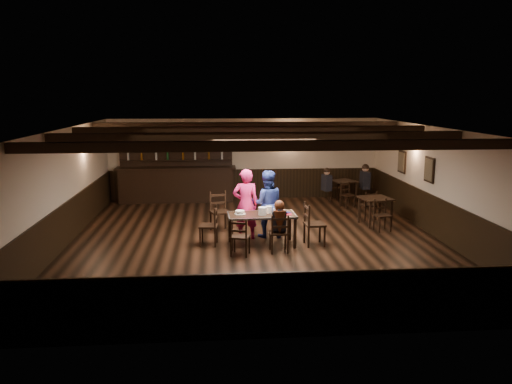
{
  "coord_description": "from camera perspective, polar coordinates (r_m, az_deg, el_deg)",
  "views": [
    {
      "loc": [
        -0.94,
        -11.66,
        3.48
      ],
      "look_at": [
        0.01,
        0.2,
        1.15
      ],
      "focal_mm": 35.0,
      "sensor_mm": 36.0,
      "label": 1
    }
  ],
  "objects": [
    {
      "name": "menu_red",
      "position": [
        11.61,
        3.25,
        -2.52
      ],
      "size": [
        0.36,
        0.26,
        0.0
      ],
      "primitive_type": "cube",
      "rotation": [
        0.0,
        0.0,
        -0.07
      ],
      "color": "maroon",
      "rests_on": "dining_table"
    },
    {
      "name": "ground",
      "position": [
        12.2,
        0.01,
        -5.49
      ],
      "size": [
        10.0,
        10.0,
        0.0
      ],
      "primitive_type": "plane",
      "color": "black",
      "rests_on": "ground"
    },
    {
      "name": "bg_patron_left",
      "position": [
        16.0,
        8.08,
        1.44
      ],
      "size": [
        0.3,
        0.4,
        0.73
      ],
      "color": "black",
      "rests_on": "ground"
    },
    {
      "name": "seated_person",
      "position": [
        11.09,
        2.66,
        -2.92
      ],
      "size": [
        0.31,
        0.46,
        0.76
      ],
      "color": "black",
      "rests_on": "ground"
    },
    {
      "name": "back_table_a",
      "position": [
        13.83,
        13.5,
        -1.06
      ],
      "size": [
        0.89,
        0.89,
        0.75
      ],
      "color": "black",
      "rests_on": "ground"
    },
    {
      "name": "dining_table",
      "position": [
        11.62,
        0.65,
        -2.91
      ],
      "size": [
        1.6,
        0.84,
        0.75
      ],
      "color": "black",
      "rests_on": "ground"
    },
    {
      "name": "man_blue",
      "position": [
        12.29,
        1.25,
        -1.36
      ],
      "size": [
        0.84,
        0.67,
        1.67
      ],
      "primitive_type": "imported",
      "rotation": [
        0.0,
        0.0,
        3.1
      ],
      "color": "navy",
      "rests_on": "ground"
    },
    {
      "name": "drink_glass",
      "position": [
        11.77,
        2.09,
        -2.09
      ],
      "size": [
        0.06,
        0.06,
        0.1
      ],
      "primitive_type": "cylinder",
      "color": "silver",
      "rests_on": "dining_table"
    },
    {
      "name": "tea_light",
      "position": [
        11.69,
        0.58,
        -2.31
      ],
      "size": [
        0.05,
        0.05,
        0.06
      ],
      "color": "#A5A8AD",
      "rests_on": "dining_table"
    },
    {
      "name": "back_table_b",
      "position": [
        16.37,
        9.93,
        0.93
      ],
      "size": [
        0.95,
        0.95,
        0.75
      ],
      "color": "black",
      "rests_on": "ground"
    },
    {
      "name": "cake",
      "position": [
        11.6,
        -1.86,
        -2.34
      ],
      "size": [
        0.26,
        0.26,
        0.09
      ],
      "color": "white",
      "rests_on": "dining_table"
    },
    {
      "name": "chair_near_left",
      "position": [
        10.88,
        -1.9,
        -4.86
      ],
      "size": [
        0.49,
        0.47,
        0.85
      ],
      "color": "black",
      "rests_on": "ground"
    },
    {
      "name": "bg_patron_right",
      "position": [
        16.5,
        12.36,
        1.74
      ],
      "size": [
        0.25,
        0.4,
        0.81
      ],
      "color": "black",
      "rests_on": "ground"
    },
    {
      "name": "plate_stack_b",
      "position": [
        11.66,
        1.47,
        -2.03
      ],
      "size": [
        0.14,
        0.14,
        0.17
      ],
      "primitive_type": "cylinder",
      "color": "white",
      "rests_on": "dining_table"
    },
    {
      "name": "chair_end_left",
      "position": [
        11.72,
        -5.07,
        -3.5
      ],
      "size": [
        0.46,
        0.48,
        0.93
      ],
      "color": "black",
      "rests_on": "ground"
    },
    {
      "name": "chair_end_right",
      "position": [
        11.71,
        6.3,
        -3.29
      ],
      "size": [
        0.48,
        0.5,
        1.01
      ],
      "color": "black",
      "rests_on": "ground"
    },
    {
      "name": "menu_blue",
      "position": [
        11.77,
        3.1,
        -2.33
      ],
      "size": [
        0.42,
        0.39,
        0.0
      ],
      "primitive_type": "cube",
      "rotation": [
        0.0,
        0.0,
        -0.6
      ],
      "color": "#101752",
      "rests_on": "dining_table"
    },
    {
      "name": "chair_far_pushed",
      "position": [
        12.94,
        -4.23,
        -1.85
      ],
      "size": [
        0.59,
        0.58,
        1.01
      ],
      "color": "black",
      "rests_on": "ground"
    },
    {
      "name": "pepper_shaker",
      "position": [
        11.62,
        2.73,
        -2.3
      ],
      "size": [
        0.03,
        0.03,
        0.09
      ],
      "primitive_type": "cylinder",
      "color": "#A5A8AD",
      "rests_on": "dining_table"
    },
    {
      "name": "salt_shaker",
      "position": [
        11.52,
        2.23,
        -2.38
      ],
      "size": [
        0.04,
        0.04,
        0.1
      ],
      "primitive_type": "cylinder",
      "color": "silver",
      "rests_on": "dining_table"
    },
    {
      "name": "plate_stack_a",
      "position": [
        11.49,
        0.75,
        -2.19
      ],
      "size": [
        0.19,
        0.19,
        0.18
      ],
      "primitive_type": "cylinder",
      "color": "white",
      "rests_on": "dining_table"
    },
    {
      "name": "chair_near_right",
      "position": [
        11.11,
        2.7,
        -4.41
      ],
      "size": [
        0.42,
        0.4,
        0.89
      ],
      "color": "black",
      "rests_on": "ground"
    },
    {
      "name": "room_shell",
      "position": [
        11.86,
        0.04,
        2.67
      ],
      "size": [
        9.02,
        10.02,
        2.71
      ],
      "color": "beige",
      "rests_on": "ground"
    },
    {
      "name": "bar_counter",
      "position": [
        16.66,
        -9.07,
        1.42
      ],
      "size": [
        3.89,
        0.7,
        2.2
      ],
      "color": "black",
      "rests_on": "ground"
    },
    {
      "name": "woman_pink",
      "position": [
        12.11,
        -1.19,
        -1.4
      ],
      "size": [
        0.64,
        0.43,
        1.73
      ],
      "primitive_type": "imported",
      "rotation": [
        0.0,
        0.0,
        3.16
      ],
      "color": "#FF2B7C",
      "rests_on": "ground"
    }
  ]
}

